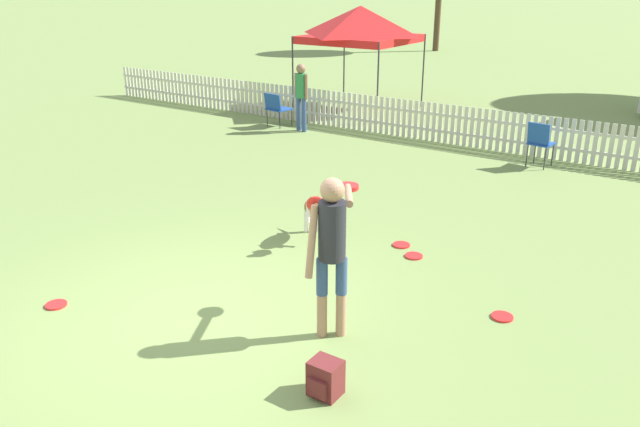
{
  "coord_description": "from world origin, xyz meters",
  "views": [
    {
      "loc": [
        4.46,
        -4.31,
        3.58
      ],
      "look_at": [
        0.46,
        1.63,
        0.84
      ],
      "focal_mm": 35.0,
      "sensor_mm": 36.0,
      "label": 1
    }
  ],
  "objects": [
    {
      "name": "picket_fence",
      "position": [
        0.0,
        8.74,
        0.45
      ],
      "size": [
        23.65,
        0.04,
        0.89
      ],
      "color": "beige",
      "rests_on": "ground_plane"
    },
    {
      "name": "frisbee_near_handler",
      "position": [
        2.75,
        1.87,
        0.01
      ],
      "size": [
        0.24,
        0.24,
        0.02
      ],
      "color": "red",
      "rests_on": "ground_plane"
    },
    {
      "name": "spectator_standing",
      "position": [
        -4.3,
        7.88,
        0.98
      ],
      "size": [
        0.41,
        0.27,
        1.62
      ],
      "rotation": [
        0.0,
        0.0,
        2.99
      ],
      "color": "#334C7A",
      "rests_on": "ground_plane"
    },
    {
      "name": "handler_person",
      "position": [
        1.34,
        0.54,
        1.1
      ],
      "size": [
        0.59,
        1.13,
        1.75
      ],
      "rotation": [
        0.0,
        0.0,
        0.68
      ],
      "color": "tan",
      "rests_on": "ground_plane"
    },
    {
      "name": "frisbee_near_dog",
      "position": [
        -1.63,
        -0.75,
        0.01
      ],
      "size": [
        0.24,
        0.24,
        0.02
      ],
      "color": "red",
      "rests_on": "ground_plane"
    },
    {
      "name": "leaping_dog",
      "position": [
        -0.25,
        2.5,
        0.5
      ],
      "size": [
        0.76,
        0.9,
        0.82
      ],
      "rotation": [
        0.0,
        0.0,
        -2.46
      ],
      "color": "olive",
      "rests_on": "ground_plane"
    },
    {
      "name": "canopy_tent_main",
      "position": [
        -4.51,
        10.96,
        2.33
      ],
      "size": [
        2.7,
        2.7,
        2.81
      ],
      "color": "#333338",
      "rests_on": "ground_plane"
    },
    {
      "name": "ground_plane",
      "position": [
        0.0,
        0.0,
        0.0
      ],
      "size": [
        240.0,
        240.0,
        0.0
      ],
      "primitive_type": "plane",
      "color": "olive"
    },
    {
      "name": "folding_chair_center",
      "position": [
        1.37,
        8.0,
        0.55
      ],
      "size": [
        0.49,
        0.51,
        0.91
      ],
      "rotation": [
        0.0,
        0.0,
        3.01
      ],
      "color": "#333338",
      "rests_on": "ground_plane"
    },
    {
      "name": "frisbee_midfield",
      "position": [
        1.22,
        2.79,
        0.01
      ],
      "size": [
        0.24,
        0.24,
        0.02
      ],
      "color": "red",
      "rests_on": "ground_plane"
    },
    {
      "name": "folding_chair_blue_left",
      "position": [
        -5.1,
        7.92,
        0.51
      ],
      "size": [
        0.57,
        0.59,
        0.85
      ],
      "rotation": [
        0.0,
        0.0,
        3.04
      ],
      "color": "#333338",
      "rests_on": "ground_plane"
    },
    {
      "name": "frisbee_far_scatter",
      "position": [
        0.9,
        3.02,
        0.01
      ],
      "size": [
        0.24,
        0.24,
        0.02
      ],
      "color": "red",
      "rests_on": "ground_plane"
    },
    {
      "name": "backpack_on_grass",
      "position": [
        1.86,
        -0.37,
        0.17
      ],
      "size": [
        0.28,
        0.28,
        0.35
      ],
      "color": "maroon",
      "rests_on": "ground_plane"
    }
  ]
}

